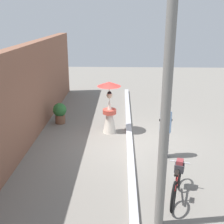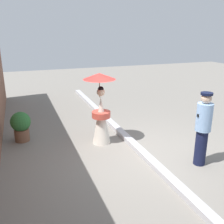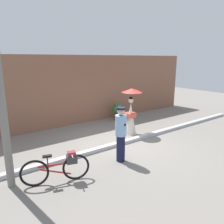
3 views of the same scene
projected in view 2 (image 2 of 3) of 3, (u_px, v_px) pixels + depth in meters
name	position (u px, v px, depth m)	size (l,w,h in m)	color
ground_plane	(142.00, 154.00, 6.29)	(30.00, 30.00, 0.00)	gray
sidewalk_curb	(142.00, 152.00, 6.28)	(14.00, 0.20, 0.12)	#B2B2B7
person_officer	(203.00, 127.00, 5.58)	(0.34, 0.38, 1.68)	#141938
person_with_parasol	(101.00, 109.00, 6.67)	(0.83, 0.83, 1.89)	silver
potted_plant_by_door	(21.00, 125.00, 6.95)	(0.55, 0.54, 0.83)	brown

